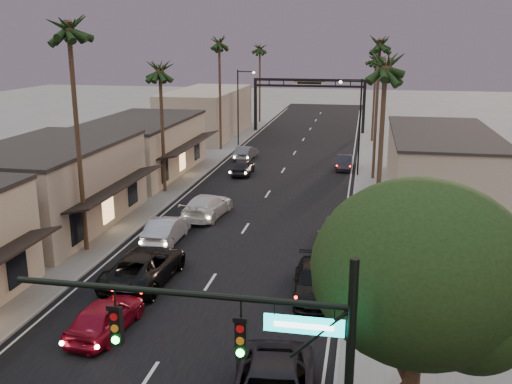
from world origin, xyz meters
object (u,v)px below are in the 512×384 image
at_px(streetlight_left, 240,101).
at_px(palm_lc, 160,65).
at_px(palm_lb, 68,22).
at_px(palm_rb, 380,40).
at_px(streetlight_right, 357,119).
at_px(palm_ld, 219,39).
at_px(corner_tree, 422,279).
at_px(oncoming_red, 105,316).
at_px(palm_rc, 376,56).
at_px(oncoming_silver, 167,229).
at_px(oncoming_pickup, 145,266).
at_px(curbside_black, 315,281).
at_px(palm_far, 260,46).
at_px(palm_ra, 386,59).
at_px(arch, 309,92).
at_px(traffic_signal, 269,359).

relative_size(streetlight_left, palm_lc, 0.74).
height_order(palm_lb, palm_rb, palm_lb).
distance_m(streetlight_right, palm_ld, 19.78).
relative_size(corner_tree, palm_lb, 0.58).
xyz_separation_m(palm_lc, oncoming_red, (5.52, -23.06, -9.68)).
relative_size(palm_rb, palm_rc, 1.16).
bearing_deg(palm_ld, oncoming_red, -82.52).
bearing_deg(oncoming_silver, palm_rb, -124.23).
relative_size(corner_tree, streetlight_right, 0.98).
relative_size(palm_lb, palm_lc, 1.25).
relative_size(streetlight_left, oncoming_pickup, 1.42).
height_order(palm_lc, curbside_black, palm_lc).
distance_m(palm_far, curbside_black, 62.03).
relative_size(oncoming_red, curbside_black, 0.89).
relative_size(corner_tree, palm_ra, 0.67).
xyz_separation_m(arch, palm_lb, (-8.60, -48.00, 7.85)).
xyz_separation_m(streetlight_left, palm_far, (-1.38, 20.00, 6.11)).
relative_size(palm_lb, palm_rb, 1.07).
relative_size(oncoming_red, oncoming_pickup, 0.73).
bearing_deg(palm_lb, palm_rc, 67.73).
height_order(streetlight_right, palm_rc, palm_rc).
bearing_deg(traffic_signal, corner_tree, 42.31).
relative_size(arch, palm_rb, 1.07).
bearing_deg(palm_rb, palm_rc, 90.00).
bearing_deg(arch, palm_ra, -79.41).
xyz_separation_m(palm_far, oncoming_pickup, (4.87, -59.56, -10.56)).
height_order(palm_ld, palm_far, palm_ld).
distance_m(palm_rb, oncoming_silver, 26.10).
distance_m(traffic_signal, oncoming_red, 13.24).
xyz_separation_m(streetlight_right, oncoming_red, (-10.00, -32.06, -4.54)).
distance_m(palm_ra, palm_far, 56.58).
bearing_deg(streetlight_right, palm_ra, -85.43).
xyz_separation_m(streetlight_right, streetlight_left, (-13.84, 13.00, 0.00)).
height_order(arch, palm_rc, palm_rc).
height_order(oncoming_red, oncoming_silver, oncoming_silver).
relative_size(palm_lb, oncoming_red, 3.29).
bearing_deg(streetlight_left, palm_lb, -92.67).
height_order(palm_rc, palm_far, palm_far).
relative_size(streetlight_left, oncoming_red, 1.95).
relative_size(palm_far, oncoming_silver, 2.67).
xyz_separation_m(palm_ld, palm_ra, (17.20, -31.00, -0.97)).
bearing_deg(palm_far, palm_ra, -72.62).
relative_size(palm_lc, oncoming_pickup, 1.93).
xyz_separation_m(traffic_signal, streetlight_left, (-12.61, 54.00, 0.25)).
bearing_deg(palm_ld, corner_tree, -69.19).
distance_m(arch, oncoming_red, 57.34).
bearing_deg(corner_tree, oncoming_silver, 128.99).
distance_m(palm_far, oncoming_red, 66.13).
relative_size(streetlight_right, oncoming_red, 1.95).
distance_m(arch, palm_rb, 28.24).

